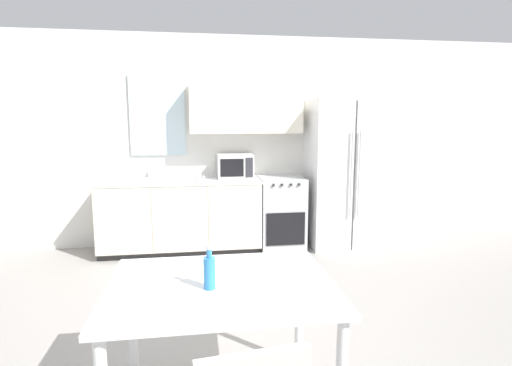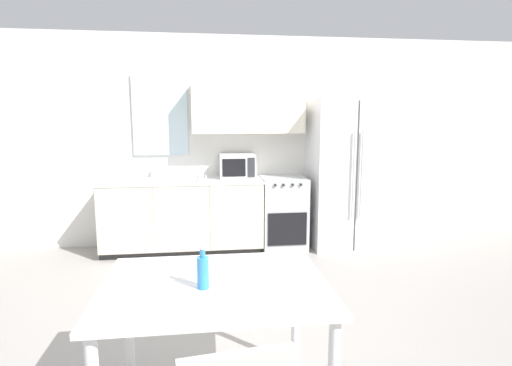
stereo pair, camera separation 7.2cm
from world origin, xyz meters
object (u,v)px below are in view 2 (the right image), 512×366
(dining_table, at_px, (215,301))
(drink_bottle, at_px, (203,271))
(refrigerator, at_px, (347,174))
(microwave, at_px, (237,166))
(oven_range, at_px, (283,212))
(coffee_mug, at_px, (201,178))

(dining_table, xyz_separation_m, drink_bottle, (-0.06, -0.06, 0.19))
(refrigerator, relative_size, dining_table, 1.59)
(microwave, distance_m, dining_table, 3.05)
(oven_range, xyz_separation_m, drink_bottle, (-1.00, -2.97, 0.41))
(refrigerator, relative_size, coffee_mug, 17.00)
(drink_bottle, bearing_deg, dining_table, 46.38)
(microwave, bearing_deg, dining_table, -96.86)
(microwave, relative_size, dining_table, 0.37)
(coffee_mug, xyz_separation_m, dining_table, (0.09, -2.70, -0.28))
(coffee_mug, xyz_separation_m, drink_bottle, (0.03, -2.76, -0.08))
(oven_range, height_order, dining_table, oven_range)
(oven_range, bearing_deg, drink_bottle, -108.55)
(refrigerator, height_order, dining_table, refrigerator)
(oven_range, bearing_deg, coffee_mug, -168.46)
(microwave, distance_m, coffee_mug, 0.56)
(oven_range, distance_m, coffee_mug, 1.16)
(microwave, relative_size, drink_bottle, 1.95)
(oven_range, relative_size, microwave, 2.07)
(refrigerator, distance_m, coffee_mug, 1.87)
(refrigerator, bearing_deg, microwave, 174.99)
(coffee_mug, relative_size, drink_bottle, 0.49)
(oven_range, distance_m, refrigerator, 0.97)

